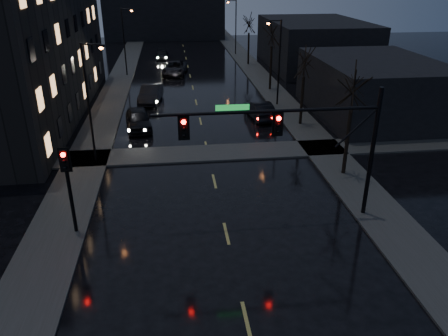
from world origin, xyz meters
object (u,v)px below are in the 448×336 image
object	(u,v)px
oncoming_car_a	(138,119)
oncoming_car_b	(151,94)
oncoming_car_c	(175,68)
oncoming_car_d	(162,55)
lead_car	(260,110)

from	to	relation	value
oncoming_car_a	oncoming_car_b	xyz separation A→B (m)	(0.78, 7.94, 0.02)
oncoming_car_c	oncoming_car_d	xyz separation A→B (m)	(-1.68, 10.60, -0.19)
oncoming_car_a	oncoming_car_b	bearing A→B (deg)	76.90
oncoming_car_c	oncoming_car_d	distance (m)	10.74
oncoming_car_b	lead_car	distance (m)	11.68
lead_car	oncoming_car_a	bearing A→B (deg)	1.56
oncoming_car_a	lead_car	distance (m)	10.65
oncoming_car_b	oncoming_car_d	distance (m)	23.03
oncoming_car_d	oncoming_car_a	bearing A→B (deg)	-91.75
oncoming_car_a	oncoming_car_c	distance (m)	20.63
oncoming_car_a	lead_car	bearing A→B (deg)	0.72
oncoming_car_a	oncoming_car_d	distance (m)	31.00
oncoming_car_d	lead_car	bearing A→B (deg)	-71.88
lead_car	oncoming_car_d	bearing A→B (deg)	-79.94
oncoming_car_b	oncoming_car_a	bearing A→B (deg)	-87.73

